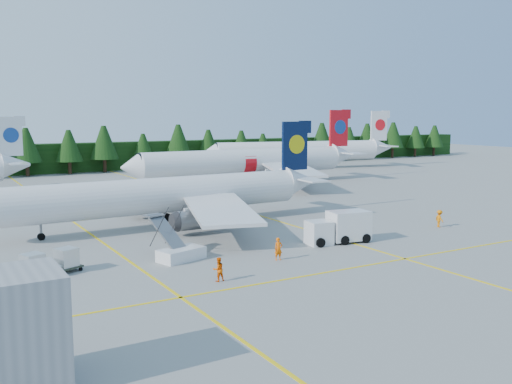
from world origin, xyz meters
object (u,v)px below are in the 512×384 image
airstairs (179,251)px  service_truck (338,227)px  airliner_navy (155,196)px  airliner_red (241,162)px

airstairs → service_truck: bearing=-23.0°
airliner_navy → service_truck: 19.77m
airliner_navy → airliner_red: size_ratio=0.87×
airstairs → airliner_red: bearing=38.6°
airliner_navy → airliner_red: 37.87m
airliner_navy → airliner_red: (25.68, 27.83, 0.51)m
airliner_red → service_truck: size_ratio=6.96×
airstairs → service_truck: airstairs is taller
airliner_navy → airstairs: (-3.08, -13.80, -2.58)m
airliner_red → airstairs: (-28.76, -41.63, -3.09)m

